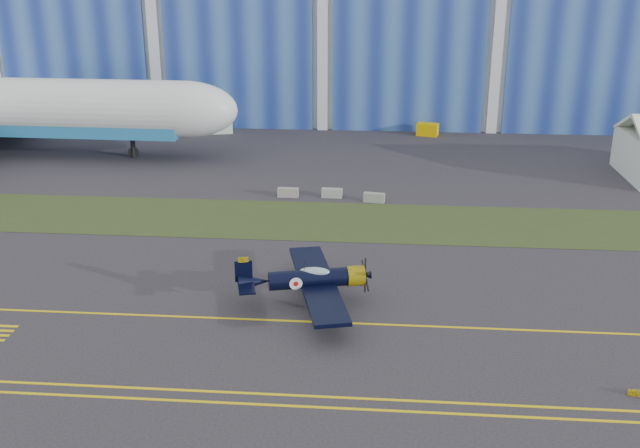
{
  "coord_description": "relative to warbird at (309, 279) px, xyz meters",
  "views": [
    {
      "loc": [
        7.7,
        -47.87,
        22.72
      ],
      "look_at": [
        3.19,
        6.6,
        2.45
      ],
      "focal_mm": 42.0,
      "sensor_mm": 36.0,
      "label": 1
    }
  ],
  "objects": [
    {
      "name": "guard_board_right",
      "position": [
        18.81,
        -9.6,
        -1.67
      ],
      "size": [
        1.2,
        0.15,
        0.35
      ],
      "primitive_type": "cube",
      "color": "yellow",
      "rests_on": "ground"
    },
    {
      "name": "taxiway_centreline",
      "position": [
        -3.19,
        -2.6,
        -1.84
      ],
      "size": [
        200.0,
        0.2,
        0.02
      ],
      "primitive_type": "cube",
      "color": "yellow",
      "rests_on": "ground"
    },
    {
      "name": "grass_median",
      "position": [
        -3.19,
        16.4,
        -1.83
      ],
      "size": [
        260.0,
        10.0,
        0.02
      ],
      "primitive_type": "cube",
      "color": "#475128",
      "rests_on": "ground"
    },
    {
      "name": "shipping_container",
      "position": [
        -18.1,
        48.69,
        -0.41
      ],
      "size": [
        7.06,
        4.04,
        2.88
      ],
      "primitive_type": "cube",
      "rotation": [
        0.0,
        0.0,
        0.22
      ],
      "color": "silver",
      "rests_on": "ground"
    },
    {
      "name": "hangar",
      "position": [
        -3.19,
        74.19,
        13.11
      ],
      "size": [
        220.0,
        45.7,
        30.0
      ],
      "color": "silver",
      "rests_on": "ground"
    },
    {
      "name": "edge_line_far",
      "position": [
        -3.19,
        -11.1,
        -1.84
      ],
      "size": [
        80.0,
        0.2,
        0.02
      ],
      "primitive_type": "cube",
      "color": "yellow",
      "rests_on": "ground"
    },
    {
      "name": "barrier_b",
      "position": [
        0.0,
        23.03,
        -1.4
      ],
      "size": [
        2.02,
        0.67,
        0.9
      ],
      "primitive_type": "cube",
      "rotation": [
        0.0,
        0.0,
        -0.04
      ],
      "color": "gray",
      "rests_on": "ground"
    },
    {
      "name": "ground",
      "position": [
        -3.19,
        2.4,
        -1.85
      ],
      "size": [
        260.0,
        260.0,
        0.0
      ],
      "primitive_type": "plane",
      "color": "#343035",
      "rests_on": "ground"
    },
    {
      "name": "tug",
      "position": [
        10.5,
        49.4,
        -1.07
      ],
      "size": [
        2.96,
        2.23,
        1.54
      ],
      "primitive_type": "cube",
      "rotation": [
        0.0,
        0.0,
        -0.24
      ],
      "color": "#DFB000",
      "rests_on": "ground"
    },
    {
      "name": "warbird",
      "position": [
        0.0,
        0.0,
        0.0
      ],
      "size": [
        12.87,
        14.43,
        3.66
      ],
      "rotation": [
        0.0,
        0.0,
        0.24
      ],
      "color": "black",
      "rests_on": "ground"
    },
    {
      "name": "edge_line_near",
      "position": [
        -3.19,
        -12.1,
        -1.84
      ],
      "size": [
        80.0,
        0.2,
        0.02
      ],
      "primitive_type": "cube",
      "color": "yellow",
      "rests_on": "ground"
    },
    {
      "name": "barrier_a",
      "position": [
        -4.25,
        22.83,
        -1.4
      ],
      "size": [
        2.01,
        0.64,
        0.9
      ],
      "primitive_type": "cube",
      "rotation": [
        0.0,
        0.0,
        -0.02
      ],
      "color": "gray",
      "rests_on": "ground"
    },
    {
      "name": "barrier_c",
      "position": [
        4.06,
        21.94,
        -1.4
      ],
      "size": [
        2.07,
        0.94,
        0.9
      ],
      "primitive_type": "cube",
      "rotation": [
        0.0,
        0.0,
        -0.17
      ],
      "color": "gray",
      "rests_on": "ground"
    }
  ]
}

